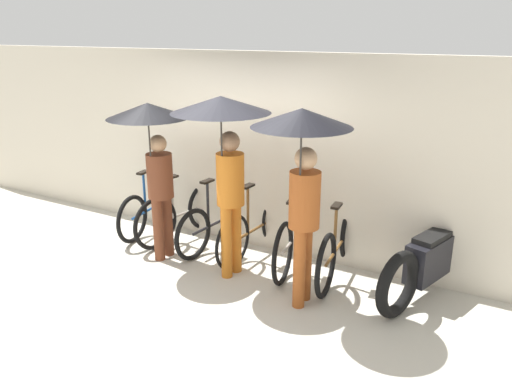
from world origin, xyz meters
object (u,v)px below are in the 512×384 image
object	(u,v)px
parked_bicycle_5	(338,246)
pedestrian_leading	(152,140)
pedestrian_center	(224,135)
parked_bicycle_2	(217,221)
parked_bicycle_0	(153,206)
parked_bicycle_4	(295,235)
parked_bicycle_3	(256,227)
pedestrian_trailing	(303,156)
motorcycle	(429,262)
parked_bicycle_1	(182,213)

from	to	relation	value
parked_bicycle_5	pedestrian_leading	xyz separation A→B (m)	(-2.13, -0.72, 1.19)
pedestrian_center	parked_bicycle_2	bearing A→B (deg)	-42.21
parked_bicycle_0	pedestrian_center	distance (m)	2.33
parked_bicycle_4	parked_bicycle_5	size ratio (longest dim) A/B	1.00
parked_bicycle_3	pedestrian_trailing	size ratio (longest dim) A/B	0.81
parked_bicycle_5	motorcycle	xyz separation A→B (m)	(1.03, 0.04, 0.02)
parked_bicycle_4	parked_bicycle_5	world-z (taller)	parked_bicycle_4
parked_bicycle_1	pedestrian_trailing	size ratio (longest dim) A/B	0.79
motorcycle	parked_bicycle_0	bearing A→B (deg)	106.98
parked_bicycle_1	pedestrian_leading	world-z (taller)	pedestrian_leading
parked_bicycle_2	parked_bicycle_3	xyz separation A→B (m)	(0.57, 0.06, 0.02)
parked_bicycle_1	parked_bicycle_5	distance (m)	2.29
parked_bicycle_0	parked_bicycle_3	distance (m)	1.72
parked_bicycle_0	pedestrian_center	bearing A→B (deg)	-119.99
parked_bicycle_2	parked_bicycle_3	distance (m)	0.58
parked_bicycle_5	motorcycle	size ratio (longest dim) A/B	0.93
parked_bicycle_2	pedestrian_trailing	xyz separation A→B (m)	(1.62, -0.88, 1.29)
parked_bicycle_3	parked_bicycle_4	bearing A→B (deg)	-88.88
parked_bicycle_0	pedestrian_trailing	world-z (taller)	pedestrian_trailing
parked_bicycle_2	parked_bicycle_4	size ratio (longest dim) A/B	0.91
parked_bicycle_1	parked_bicycle_2	bearing A→B (deg)	-80.23
parked_bicycle_0	parked_bicycle_2	xyz separation A→B (m)	(1.15, -0.05, 0.00)
parked_bicycle_1	parked_bicycle_3	bearing A→B (deg)	-77.17
pedestrian_leading	motorcycle	distance (m)	3.45
parked_bicycle_4	parked_bicycle_3	bearing A→B (deg)	77.87
parked_bicycle_4	pedestrian_center	bearing A→B (deg)	132.84
parked_bicycle_2	motorcycle	world-z (taller)	parked_bicycle_2
parked_bicycle_2	pedestrian_trailing	distance (m)	2.25
parked_bicycle_1	motorcycle	distance (m)	3.33
pedestrian_leading	parked_bicycle_2	bearing A→B (deg)	-117.90
parked_bicycle_1	parked_bicycle_3	world-z (taller)	parked_bicycle_1
parked_bicycle_1	motorcycle	world-z (taller)	parked_bicycle_1
pedestrian_center	motorcycle	world-z (taller)	pedestrian_center
parked_bicycle_0	pedestrian_leading	bearing A→B (deg)	-142.77
parked_bicycle_1	parked_bicycle_4	xyz separation A→B (m)	(1.72, 0.03, 0.01)
parked_bicycle_5	pedestrian_trailing	size ratio (longest dim) A/B	0.85
parked_bicycle_4	pedestrian_leading	bearing A→B (deg)	105.91
parked_bicycle_2	pedestrian_leading	distance (m)	1.46
pedestrian_center	parked_bicycle_4	bearing A→B (deg)	-120.39
parked_bicycle_2	pedestrian_center	xyz separation A→B (m)	(0.59, -0.69, 1.36)
pedestrian_trailing	motorcycle	xyz separation A→B (m)	(1.14, 0.92, -1.25)
motorcycle	parked_bicycle_3	bearing A→B (deg)	106.71
parked_bicycle_4	motorcycle	world-z (taller)	parked_bicycle_4
parked_bicycle_5	pedestrian_center	distance (m)	1.88
pedestrian_center	motorcycle	xyz separation A→B (m)	(2.16, 0.74, -1.32)
pedestrian_center	parked_bicycle_1	bearing A→B (deg)	-23.60
parked_bicycle_4	pedestrian_center	size ratio (longest dim) A/B	0.83
parked_bicycle_2	parked_bicycle_4	world-z (taller)	parked_bicycle_4
parked_bicycle_3	pedestrian_trailing	distance (m)	1.89
parked_bicycle_1	parked_bicycle_3	distance (m)	1.15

